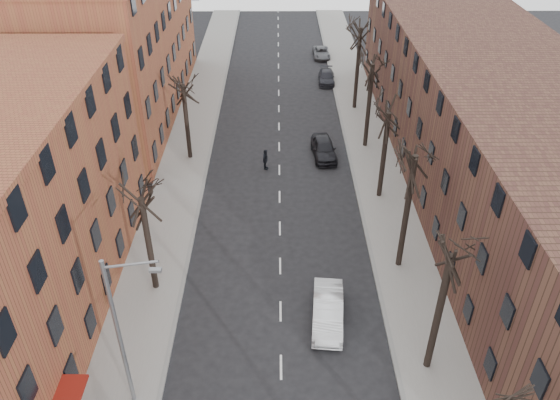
{
  "coord_description": "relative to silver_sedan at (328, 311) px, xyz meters",
  "views": [
    {
      "loc": [
        -0.15,
        -6.65,
        23.2
      ],
      "look_at": [
        -0.0,
        21.67,
        4.0
      ],
      "focal_mm": 35.0,
      "sensor_mm": 36.0,
      "label": 1
    }
  ],
  "objects": [
    {
      "name": "sidewalk_left",
      "position": [
        -10.66,
        19.73,
        -0.71
      ],
      "size": [
        4.0,
        90.0,
        0.15
      ],
      "primitive_type": "cube",
      "color": "gray",
      "rests_on": "ground"
    },
    {
      "name": "sidewalk_right",
      "position": [
        5.34,
        19.73,
        -0.71
      ],
      "size": [
        4.0,
        90.0,
        0.15
      ],
      "primitive_type": "cube",
      "color": "gray",
      "rests_on": "ground"
    },
    {
      "name": "building_left_far",
      "position": [
        -18.66,
        28.73,
        6.21
      ],
      "size": [
        12.0,
        28.0,
        14.0
      ],
      "primitive_type": "cube",
      "color": "brown",
      "rests_on": "ground"
    },
    {
      "name": "building_right",
      "position": [
        13.34,
        14.73,
        4.21
      ],
      "size": [
        12.0,
        50.0,
        10.0
      ],
      "primitive_type": "cube",
      "color": "#4E3124",
      "rests_on": "ground"
    },
    {
      "name": "tree_right_b",
      "position": [
        4.94,
        -3.27,
        -0.79
      ],
      "size": [
        5.2,
        5.2,
        10.8
      ],
      "primitive_type": null,
      "color": "black",
      "rests_on": "ground"
    },
    {
      "name": "tree_right_c",
      "position": [
        4.94,
        4.73,
        -0.79
      ],
      "size": [
        5.2,
        5.2,
        11.6
      ],
      "primitive_type": null,
      "color": "black",
      "rests_on": "ground"
    },
    {
      "name": "tree_right_d",
      "position": [
        4.94,
        12.73,
        -0.79
      ],
      "size": [
        5.2,
        5.2,
        10.0
      ],
      "primitive_type": null,
      "color": "black",
      "rests_on": "ground"
    },
    {
      "name": "tree_right_e",
      "position": [
        4.94,
        20.73,
        -0.79
      ],
      "size": [
        5.2,
        5.2,
        10.8
      ],
      "primitive_type": null,
      "color": "black",
      "rests_on": "ground"
    },
    {
      "name": "tree_right_f",
      "position": [
        4.94,
        28.73,
        -0.79
      ],
      "size": [
        5.2,
        5.2,
        11.6
      ],
      "primitive_type": null,
      "color": "black",
      "rests_on": "ground"
    },
    {
      "name": "tree_left_a",
      "position": [
        -10.26,
        2.73,
        -0.79
      ],
      "size": [
        5.2,
        5.2,
        9.5
      ],
      "primitive_type": null,
      "color": "black",
      "rests_on": "ground"
    },
    {
      "name": "tree_left_b",
      "position": [
        -10.26,
        18.73,
        -0.79
      ],
      "size": [
        5.2,
        5.2,
        9.5
      ],
      "primitive_type": null,
      "color": "black",
      "rests_on": "ground"
    },
    {
      "name": "streetlight",
      "position": [
        -9.69,
        -5.27,
        4.23
      ],
      "size": [
        2.45,
        0.22,
        9.03
      ],
      "color": "slate",
      "rests_on": "ground"
    },
    {
      "name": "silver_sedan",
      "position": [
        0.0,
        0.0,
        0.0
      ],
      "size": [
        2.06,
        4.9,
        1.57
      ],
      "primitive_type": "imported",
      "rotation": [
        0.0,
        0.0,
        -0.08
      ],
      "color": "silver",
      "rests_on": "ground"
    },
    {
      "name": "parked_car_near",
      "position": [
        1.14,
        18.99,
        0.0
      ],
      "size": [
        2.25,
        4.77,
        1.58
      ],
      "primitive_type": "imported",
      "rotation": [
        0.0,
        0.0,
        0.08
      ],
      "color": "black",
      "rests_on": "ground"
    },
    {
      "name": "parked_car_mid",
      "position": [
        2.64,
        35.65,
        -0.17
      ],
      "size": [
        1.92,
        4.32,
        1.23
      ],
      "primitive_type": "imported",
      "rotation": [
        0.0,
        0.0,
        -0.05
      ],
      "color": "black",
      "rests_on": "ground"
    },
    {
      "name": "parked_car_far",
      "position": [
        2.64,
        43.79,
        -0.21
      ],
      "size": [
        2.02,
        4.21,
        1.16
      ],
      "primitive_type": "imported",
      "rotation": [
        0.0,
        0.0,
        0.02
      ],
      "color": "#585A60",
      "rests_on": "ground"
    },
    {
      "name": "pedestrian_crossing",
      "position": [
        -3.81,
        16.91,
        0.11
      ],
      "size": [
        0.69,
        1.12,
        1.79
      ],
      "primitive_type": "imported",
      "rotation": [
        0.0,
        0.0,
        1.31
      ],
      "color": "black",
      "rests_on": "ground"
    }
  ]
}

